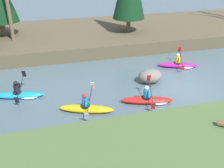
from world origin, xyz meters
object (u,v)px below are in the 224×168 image
boulder_midstream (150,76)px  kayaker_middle (149,100)px  kayaker_trailing (87,108)px  kayaker_far_back (21,94)px  kayaker_lead (179,65)px

boulder_midstream → kayaker_middle: bearing=-113.8°
kayaker_middle → kayaker_trailing: bearing=-165.3°
kayaker_middle → boulder_midstream: kayaker_middle is taller
kayaker_far_back → kayaker_lead: bearing=20.3°
kayaker_middle → boulder_midstream: (1.01, 2.28, 0.22)m
kayaker_trailing → boulder_midstream: bearing=48.2°
kayaker_lead → boulder_midstream: size_ratio=1.87×
kayaker_trailing → kayaker_lead: bearing=49.1°
boulder_midstream → kayaker_far_back: bearing=179.3°
kayaker_trailing → kayaker_far_back: same height
kayaker_lead → kayaker_far_back: bearing=-151.4°
kayaker_trailing → boulder_midstream: size_ratio=1.87×
kayaker_lead → kayaker_far_back: (-10.39, -1.56, 0.00)m
kayaker_far_back → boulder_midstream: 7.52m
kayaker_far_back → boulder_midstream: bearing=11.1°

